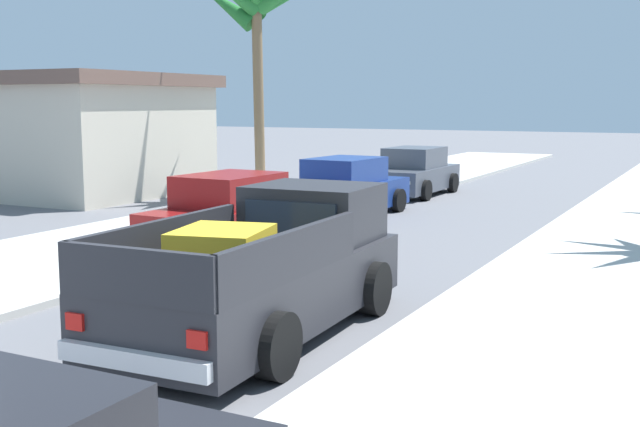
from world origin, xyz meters
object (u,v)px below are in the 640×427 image
at_px(car_left_near, 232,214).
at_px(car_right_near, 414,173).
at_px(pickup_truck, 268,271).
at_px(roadside_house, 60,133).
at_px(car_left_mid, 346,189).
at_px(palm_tree_left_fore, 256,10).

height_order(car_left_near, car_right_near, same).
height_order(pickup_truck, roadside_house, roadside_house).
distance_m(car_right_near, roadside_house, 11.75).
height_order(car_left_mid, roadside_house, roadside_house).
height_order(car_right_near, roadside_house, roadside_house).
relative_size(car_right_near, roadside_house, 0.50).
height_order(car_left_near, roadside_house, roadside_house).
bearing_deg(roadside_house, palm_tree_left_fore, 10.83).
distance_m(pickup_truck, roadside_house, 18.08).
bearing_deg(palm_tree_left_fore, roadside_house, -169.17).
relative_size(car_left_near, car_right_near, 1.01).
bearing_deg(car_left_mid, car_right_near, 91.01).
distance_m(car_left_near, car_left_mid, 5.37).
height_order(car_left_near, car_left_mid, same).
distance_m(car_right_near, palm_tree_left_fore, 7.17).
bearing_deg(pickup_truck, car_left_mid, 110.05).
bearing_deg(car_left_mid, palm_tree_left_fore, 154.15).
xyz_separation_m(car_left_mid, palm_tree_left_fore, (-3.91, 1.89, 5.02)).
bearing_deg(roadside_house, pickup_truck, -36.56).
distance_m(car_left_near, roadside_house, 12.35).
bearing_deg(palm_tree_left_fore, car_right_near, 41.69).
height_order(pickup_truck, car_left_near, pickup_truck).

